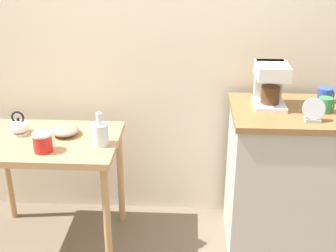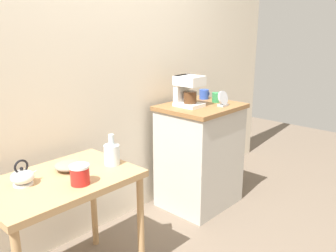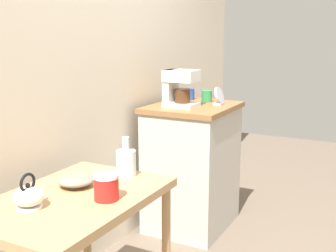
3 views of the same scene
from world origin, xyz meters
The scene contains 11 objects.
back_wall centered at (0.10, 0.46, 1.40)m, with size 4.40×0.10×2.80m, color beige.
wooden_table centered at (-0.66, -0.02, 0.65)m, with size 0.87×0.59×0.74m.
kitchen_counter centered at (0.78, 0.07, 0.47)m, with size 0.68×0.57×0.93m.
bowl_stoneware centered at (-0.56, 0.05, 0.77)m, with size 0.17×0.17×0.05m.
teakettle centered at (-0.84, 0.06, 0.79)m, with size 0.15×0.13×0.15m.
glass_carafe_vase centered at (-0.32, -0.07, 0.82)m, with size 0.10×0.10×0.20m.
canister_enamel centered at (-0.63, -0.17, 0.80)m, with size 0.11×0.11×0.11m.
coffee_maker centered at (0.66, 0.13, 1.07)m, with size 0.18×0.22×0.26m.
mug_blue centered at (1.01, 0.21, 0.98)m, with size 0.09×0.09×0.09m.
mug_tall_green centered at (0.96, 0.04, 0.98)m, with size 0.08×0.08×0.09m.
table_clock centered at (0.86, -0.10, 0.99)m, with size 0.12×0.06×0.13m.
Camera 3 is at (-2.03, -1.21, 1.44)m, focal length 45.85 mm.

